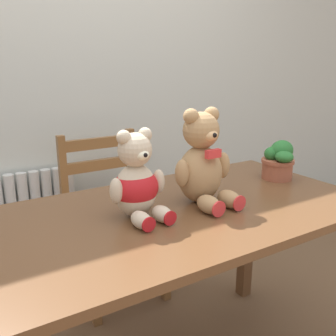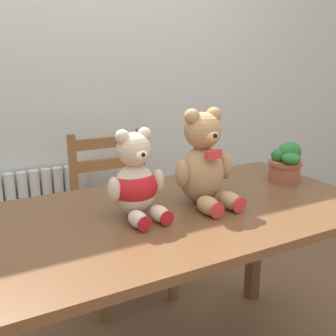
{
  "view_description": "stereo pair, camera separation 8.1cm",
  "coord_description": "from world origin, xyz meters",
  "px_view_note": "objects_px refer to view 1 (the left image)",
  "views": [
    {
      "loc": [
        -0.67,
        -0.66,
        1.26
      ],
      "look_at": [
        -0.02,
        0.39,
        0.92
      ],
      "focal_mm": 40.0,
      "sensor_mm": 36.0,
      "label": 1
    },
    {
      "loc": [
        -0.6,
        -0.7,
        1.26
      ],
      "look_at": [
        -0.02,
        0.39,
        0.92
      ],
      "focal_mm": 40.0,
      "sensor_mm": 36.0,
      "label": 2
    }
  ],
  "objects_px": {
    "wooden_chair_behind": "(111,213)",
    "teddy_bear_right": "(202,163)",
    "potted_plant": "(279,161)",
    "teddy_bear_left": "(137,183)"
  },
  "relations": [
    {
      "from": "wooden_chair_behind",
      "to": "teddy_bear_right",
      "type": "relative_size",
      "value": 2.57
    },
    {
      "from": "wooden_chair_behind",
      "to": "potted_plant",
      "type": "xyz_separation_m",
      "value": [
        0.52,
        -0.7,
        0.38
      ]
    },
    {
      "from": "teddy_bear_left",
      "to": "potted_plant",
      "type": "relative_size",
      "value": 1.75
    },
    {
      "from": "teddy_bear_left",
      "to": "teddy_bear_right",
      "type": "xyz_separation_m",
      "value": [
        0.26,
        -0.01,
        0.03
      ]
    },
    {
      "from": "teddy_bear_right",
      "to": "potted_plant",
      "type": "xyz_separation_m",
      "value": [
        0.47,
        0.06,
        -0.07
      ]
    },
    {
      "from": "wooden_chair_behind",
      "to": "teddy_bear_left",
      "type": "bearing_deg",
      "value": 74.11
    },
    {
      "from": "teddy_bear_right",
      "to": "teddy_bear_left",
      "type": "bearing_deg",
      "value": -3.47
    },
    {
      "from": "wooden_chair_behind",
      "to": "teddy_bear_right",
      "type": "xyz_separation_m",
      "value": [
        0.05,
        -0.76,
        0.45
      ]
    },
    {
      "from": "teddy_bear_left",
      "to": "teddy_bear_right",
      "type": "height_order",
      "value": "teddy_bear_right"
    },
    {
      "from": "teddy_bear_right",
      "to": "potted_plant",
      "type": "distance_m",
      "value": 0.48
    }
  ]
}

